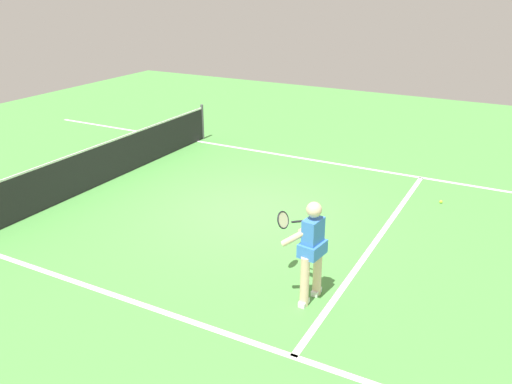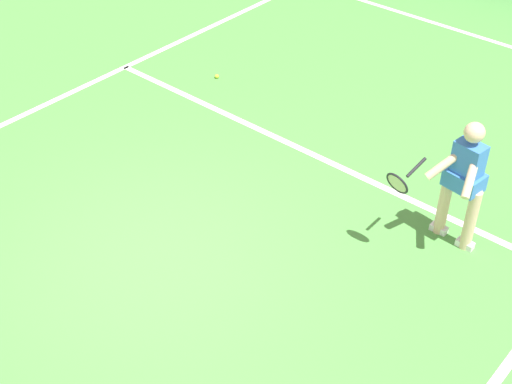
# 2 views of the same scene
# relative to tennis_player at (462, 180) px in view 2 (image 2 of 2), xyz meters

# --- Properties ---
(ground_plane) EXTENTS (25.75, 25.75, 0.00)m
(ground_plane) POSITION_rel_tennis_player_xyz_m (2.33, 2.37, -0.85)
(ground_plane) COLOR #4C9342
(baseline_marking) EXTENTS (8.25, 0.10, 0.01)m
(baseline_marking) POSITION_rel_tennis_player_xyz_m (2.33, -5.03, -0.84)
(baseline_marking) COLOR white
(baseline_marking) RESTS_ON ground
(service_line_marking) EXTENTS (7.25, 0.10, 0.01)m
(service_line_marking) POSITION_rel_tennis_player_xyz_m (2.33, -0.35, -0.84)
(service_line_marking) COLOR white
(service_line_marking) RESTS_ON ground
(tennis_player) EXTENTS (0.86, 0.91, 1.55)m
(tennis_player) POSITION_rel_tennis_player_xyz_m (0.00, 0.00, 0.00)
(tennis_player) COLOR beige
(tennis_player) RESTS_ON ground
(tennis_ball_near) EXTENTS (0.07, 0.07, 0.07)m
(tennis_ball_near) POSITION_rel_tennis_player_xyz_m (4.60, -1.04, -0.81)
(tennis_ball_near) COLOR #D1E533
(tennis_ball_near) RESTS_ON ground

